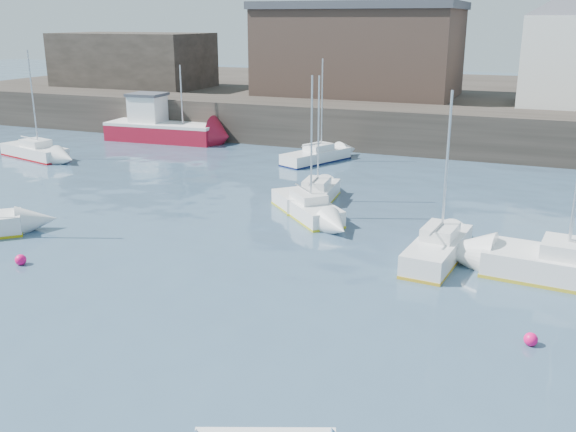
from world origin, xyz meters
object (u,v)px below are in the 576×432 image
at_px(sailboat_b, 307,207).
at_px(sailboat_c, 438,249).
at_px(buoy_far, 313,228).
at_px(sailboat_f, 315,195).
at_px(sailboat_h, 316,156).
at_px(buoy_near, 21,265).
at_px(sailboat_e, 35,151).
at_px(fishing_boat, 161,126).
at_px(buoy_mid, 530,345).

relative_size(sailboat_b, sailboat_c, 1.02).
bearing_deg(sailboat_b, buoy_far, -61.25).
bearing_deg(sailboat_c, sailboat_f, 140.61).
bearing_deg(sailboat_b, sailboat_h, 107.36).
bearing_deg(buoy_near, buoy_far, 43.76).
height_order(sailboat_e, buoy_near, sailboat_e).
bearing_deg(sailboat_c, sailboat_e, 161.81).
bearing_deg(sailboat_c, fishing_boat, 143.04).
height_order(sailboat_h, buoy_far, sailboat_h).
height_order(fishing_boat, sailboat_h, sailboat_h).
height_order(sailboat_h, buoy_mid, sailboat_h).
bearing_deg(sailboat_h, sailboat_b, -72.64).
relative_size(fishing_boat, buoy_near, 20.81).
xyz_separation_m(sailboat_f, sailboat_h, (-3.29, 9.39, -0.02)).
relative_size(sailboat_e, sailboat_f, 1.12).
relative_size(sailboat_b, sailboat_h, 1.00).
relative_size(fishing_boat, buoy_far, 22.34).
height_order(sailboat_f, buoy_near, sailboat_f).
xyz_separation_m(buoy_near, buoy_mid, (18.43, 0.56, 0.00)).
distance_m(sailboat_f, buoy_mid, 15.92).
xyz_separation_m(fishing_boat, buoy_far, (18.40, -16.21, -1.12)).
xyz_separation_m(sailboat_b, buoy_far, (0.94, -1.70, -0.43)).
relative_size(sailboat_c, sailboat_f, 1.02).
xyz_separation_m(sailboat_c, buoy_mid, (3.65, -5.85, -0.50)).
distance_m(sailboat_b, sailboat_c, 7.83).
xyz_separation_m(fishing_boat, sailboat_h, (13.89, -3.04, -0.69)).
height_order(sailboat_c, sailboat_f, sailboat_c).
bearing_deg(sailboat_f, buoy_near, -121.95).
height_order(fishing_boat, sailboat_e, sailboat_e).
distance_m(sailboat_b, buoy_far, 1.99).
relative_size(fishing_boat, buoy_mid, 22.23).
relative_size(sailboat_b, buoy_far, 16.65).
distance_m(fishing_boat, buoy_mid, 36.96).
bearing_deg(sailboat_e, sailboat_b, -14.45).
relative_size(buoy_near, buoy_far, 1.07).
height_order(sailboat_b, buoy_near, sailboat_b).
bearing_deg(buoy_near, sailboat_c, 23.44).
relative_size(sailboat_h, buoy_near, 15.51).
height_order(sailboat_b, sailboat_c, sailboat_b).
bearing_deg(sailboat_f, buoy_far, -72.02).
height_order(fishing_boat, sailboat_b, sailboat_b).
bearing_deg(buoy_near, sailboat_b, 52.11).
bearing_deg(buoy_mid, sailboat_e, 154.71).
distance_m(fishing_boat, buoy_near, 26.50).
distance_m(sailboat_f, buoy_far, 3.99).
bearing_deg(buoy_mid, sailboat_f, 132.65).
relative_size(buoy_mid, buoy_far, 1.00).
bearing_deg(sailboat_h, fishing_boat, 167.64).
bearing_deg(sailboat_c, sailboat_h, 124.36).
distance_m(sailboat_f, buoy_near, 14.47).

